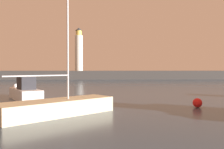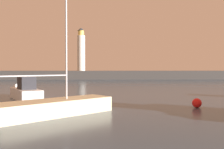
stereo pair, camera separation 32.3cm
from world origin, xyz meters
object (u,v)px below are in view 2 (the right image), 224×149
motorboat_3 (24,91)px  sailboat_moored (56,107)px  mooring_buoy (197,103)px  lighthouse (81,50)px

motorboat_3 → sailboat_moored: 9.97m
sailboat_moored → mooring_buoy: sailboat_moored is taller
lighthouse → motorboat_3: 45.44m
lighthouse → sailboat_moored: size_ratio=1.28×
mooring_buoy → lighthouse: bearing=105.5°
motorboat_3 → mooring_buoy: (14.90, -5.93, -0.38)m
lighthouse → sailboat_moored: 54.16m
lighthouse → mooring_buoy: lighthouse is taller
motorboat_3 → sailboat_moored: sailboat_moored is taller
lighthouse → sailboat_moored: (4.18, -53.47, -7.58)m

